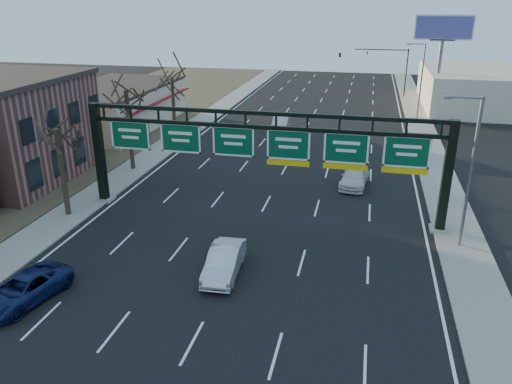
% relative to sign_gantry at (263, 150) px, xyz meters
% --- Properties ---
extents(ground, '(160.00, 160.00, 0.00)m').
position_rel_sign_gantry_xyz_m(ground, '(-0.16, -8.00, -4.63)').
color(ground, black).
rests_on(ground, ground).
extents(sidewalk_left, '(3.00, 120.00, 0.12)m').
position_rel_sign_gantry_xyz_m(sidewalk_left, '(-12.96, 12.00, -4.57)').
color(sidewalk_left, gray).
rests_on(sidewalk_left, ground).
extents(sidewalk_right, '(3.00, 120.00, 0.12)m').
position_rel_sign_gantry_xyz_m(sidewalk_right, '(12.64, 12.00, -4.57)').
color(sidewalk_right, gray).
rests_on(sidewalk_right, ground).
extents(dirt_strip_left, '(21.00, 120.00, 0.06)m').
position_rel_sign_gantry_xyz_m(dirt_strip_left, '(-25.16, 12.00, -4.60)').
color(dirt_strip_left, '#473D2B').
rests_on(dirt_strip_left, ground).
extents(lane_markings, '(21.60, 120.00, 0.01)m').
position_rel_sign_gantry_xyz_m(lane_markings, '(-0.16, 12.00, -4.62)').
color(lane_markings, white).
rests_on(lane_markings, ground).
extents(sign_gantry, '(24.60, 1.20, 7.20)m').
position_rel_sign_gantry_xyz_m(sign_gantry, '(0.00, 0.00, 0.00)').
color(sign_gantry, black).
rests_on(sign_gantry, ground).
extents(brick_block, '(10.40, 12.40, 8.30)m').
position_rel_sign_gantry_xyz_m(brick_block, '(-21.66, 3.00, -0.47)').
color(brick_block, '#8D524D').
rests_on(brick_block, ground).
extents(cream_strip, '(10.90, 18.40, 4.70)m').
position_rel_sign_gantry_xyz_m(cream_strip, '(-21.64, 21.00, -2.27)').
color(cream_strip, '#BFB79E').
rests_on(cream_strip, ground).
extents(building_right_distant, '(12.00, 20.00, 5.00)m').
position_rel_sign_gantry_xyz_m(building_right_distant, '(19.84, 42.00, -2.13)').
color(building_right_distant, '#BFB79E').
rests_on(building_right_distant, ground).
extents(tree_gantry, '(3.60, 3.60, 8.48)m').
position_rel_sign_gantry_xyz_m(tree_gantry, '(-12.96, -3.00, 2.48)').
color(tree_gantry, '#30271A').
rests_on(tree_gantry, sidewalk_left).
extents(tree_mid, '(3.60, 3.60, 9.24)m').
position_rel_sign_gantry_xyz_m(tree_mid, '(-12.96, 7.00, 3.23)').
color(tree_mid, '#30271A').
rests_on(tree_mid, sidewalk_left).
extents(tree_far, '(3.60, 3.60, 8.86)m').
position_rel_sign_gantry_xyz_m(tree_far, '(-12.96, 17.00, 2.86)').
color(tree_far, '#30271A').
rests_on(tree_far, sidewalk_left).
extents(streetlight_near, '(2.15, 0.22, 9.00)m').
position_rel_sign_gantry_xyz_m(streetlight_near, '(12.31, -2.00, 0.45)').
color(streetlight_near, slate).
rests_on(streetlight_near, sidewalk_right).
extents(streetlight_far, '(2.15, 0.22, 9.00)m').
position_rel_sign_gantry_xyz_m(streetlight_far, '(12.31, 32.00, 0.45)').
color(streetlight_far, slate).
rests_on(streetlight_far, sidewalk_right).
extents(billboard_right, '(7.00, 0.50, 12.00)m').
position_rel_sign_gantry_xyz_m(billboard_right, '(14.84, 36.98, 4.43)').
color(billboard_right, slate).
rests_on(billboard_right, ground).
extents(traffic_signal_mast, '(10.16, 0.54, 7.00)m').
position_rel_sign_gantry_xyz_m(traffic_signal_mast, '(5.53, 47.00, 0.87)').
color(traffic_signal_mast, black).
rests_on(traffic_signal_mast, ground).
extents(car_blue_suv, '(3.26, 5.21, 1.34)m').
position_rel_sign_gantry_xyz_m(car_blue_suv, '(-9.21, -12.74, -3.96)').
color(car_blue_suv, '#121D4E').
rests_on(car_blue_suv, ground).
extents(car_silver_sedan, '(1.83, 4.64, 1.50)m').
position_rel_sign_gantry_xyz_m(car_silver_sedan, '(-0.39, -8.14, -3.88)').
color(car_silver_sedan, silver).
rests_on(car_silver_sedan, ground).
extents(car_white_wagon, '(2.42, 4.96, 1.39)m').
position_rel_sign_gantry_xyz_m(car_white_wagon, '(5.89, 7.25, -3.94)').
color(car_white_wagon, silver).
rests_on(car_white_wagon, ground).
extents(car_grey_far, '(2.45, 4.56, 1.48)m').
position_rel_sign_gantry_xyz_m(car_grey_far, '(10.34, 15.75, -3.89)').
color(car_grey_far, '#383A3C').
rests_on(car_grey_far, ground).
extents(car_silver_distant, '(1.88, 4.90, 1.59)m').
position_rel_sign_gantry_xyz_m(car_silver_distant, '(-2.78, 22.72, -3.83)').
color(car_silver_distant, '#AAAAAF').
rests_on(car_silver_distant, ground).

